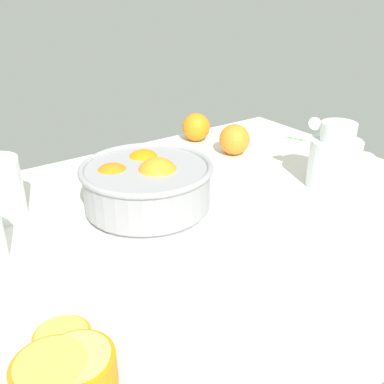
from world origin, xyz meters
TOP-DOWN VIEW (x-y plane):
  - ground_plane at (0.00, 0.00)cm, footprint 111.60×84.62cm
  - fruit_bowl at (-6.18, 8.29)cm, footprint 25.54×25.54cm
  - juice_pitcher at (32.66, -5.47)cm, footprint 11.05×14.95cm
  - orange_half_0 at (-36.27, -24.96)cm, footprint 8.53×8.53cm
  - orange_half_1 at (-33.51, -20.23)cm, footprint 6.74×6.74cm
  - orange_half_2 at (-33.69, -25.52)cm, footprint 8.16×8.16cm
  - loose_orange_0 at (27.39, 21.47)cm, footprint 7.85×7.85cm
  - loose_orange_2 at (25.50, 35.63)cm, footprint 7.71×7.71cm
  - herb_sprig_0 at (49.03, 20.16)cm, footprint 2.70×6.03cm
  - herb_sprig_1 at (9.11, 34.16)cm, footprint 4.27×6.38cm

SIDE VIEW (x-z plane):
  - ground_plane at x=0.00cm, z-range -3.00..0.00cm
  - herb_sprig_0 at x=49.03cm, z-range -0.22..0.75cm
  - herb_sprig_1 at x=9.11cm, z-range -0.19..0.73cm
  - orange_half_1 at x=-33.51cm, z-range 1.64..4.99cm
  - loose_orange_2 at x=25.50cm, z-range 0.00..7.71cm
  - orange_half_2 at x=-33.69cm, z-range 1.64..6.20cm
  - loose_orange_0 at x=27.39cm, z-range 0.00..7.85cm
  - orange_half_0 at x=-36.27cm, z-range 1.64..6.25cm
  - fruit_bowl at x=-6.18cm, z-range -0.14..10.97cm
  - juice_pitcher at x=32.66cm, z-range -2.13..12.98cm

